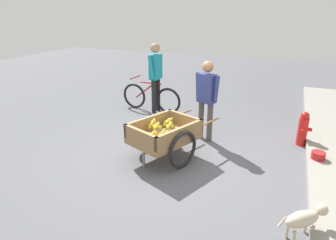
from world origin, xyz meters
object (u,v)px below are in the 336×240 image
Objects in this scene: vendor_person at (207,94)px; plastic_bucket at (318,158)px; cyclist_person at (156,71)px; fruit_cart at (164,135)px; dog at (305,218)px; bicycle at (151,97)px; fire_hydrant at (303,129)px.

vendor_person is 6.51× the size of plastic_bucket.
cyclist_person reaches higher than plastic_bucket.
plastic_bucket is (0.28, 2.05, -0.82)m from vendor_person.
fruit_cart is 3.45× the size of dog.
bicycle is at bearing -93.98° from cyclist_person.
bicycle reaches higher than fire_hydrant.
bicycle reaches higher than plastic_bucket.
fruit_cart is at bearing -117.12° from dog.
cyclist_person reaches higher than fruit_cart.
fire_hydrant is (0.68, 3.41, -0.70)m from cyclist_person.
cyclist_person is (-1.16, -1.62, 0.10)m from vendor_person.
cyclist_person reaches higher than vendor_person.
dog is at bearing -7.16° from plastic_bucket.
fruit_cart reaches higher than dog.
fire_hydrant reaches higher than dog.
fruit_cart is 2.52m from dog.
fire_hydrant is at bearing -179.79° from dog.
fire_hydrant is 0.83m from plastic_bucket.
fire_hydrant is (-1.54, 2.23, -0.10)m from fruit_cart.
vendor_person is at bearing 157.91° from fruit_cart.
fire_hydrant is (-2.69, -0.01, 0.06)m from dog.
vendor_person reaches higher than plastic_bucket.
fruit_cart is 1.09× the size of bicycle.
bicycle is 0.97× the size of cyclist_person.
vendor_person is at bearing -75.08° from fire_hydrant.
fruit_cart reaches higher than plastic_bucket.
bicycle is 3.15× the size of dog.
bicycle is 4.09m from plastic_bucket.
vendor_person is at bearing -140.77° from dog.
vendor_person is at bearing 54.42° from cyclist_person.
fire_hydrant is (-0.48, 1.80, -0.61)m from vendor_person.
vendor_person is 2.99× the size of dog.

